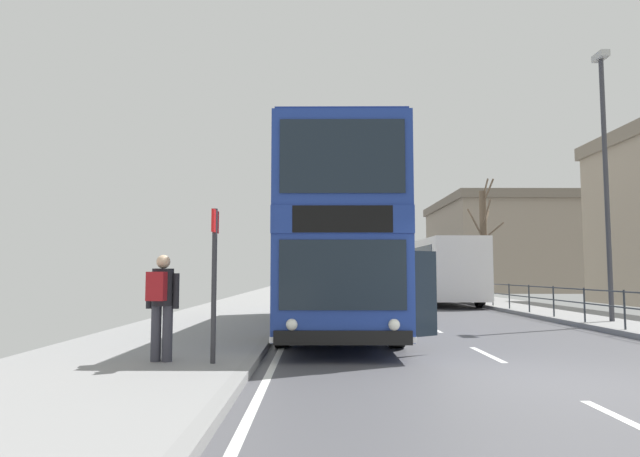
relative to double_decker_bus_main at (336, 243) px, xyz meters
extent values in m
cube|color=#4B4B50|center=(2.71, -6.62, -2.38)|extent=(8.40, 140.00, 0.06)
cube|color=silver|center=(2.71, -8.82, -2.34)|extent=(0.12, 2.00, 0.00)
cube|color=silver|center=(2.71, -4.02, -2.34)|extent=(0.12, 2.00, 0.00)
cube|color=silver|center=(2.71, 0.78, -2.34)|extent=(0.12, 2.00, 0.00)
cube|color=silver|center=(2.71, 5.58, -2.34)|extent=(0.12, 2.00, 0.00)
cube|color=silver|center=(2.71, 10.38, -2.34)|extent=(0.12, 2.00, 0.00)
cube|color=silver|center=(2.71, 15.18, -2.34)|extent=(0.12, 2.00, 0.00)
cube|color=silver|center=(2.71, 19.98, -2.34)|extent=(0.12, 2.00, 0.00)
cube|color=silver|center=(2.71, 24.78, -2.34)|extent=(0.12, 2.00, 0.00)
cube|color=silver|center=(2.71, 29.58, -2.34)|extent=(0.12, 2.00, 0.00)
cube|color=silver|center=(2.71, 34.38, -2.34)|extent=(0.12, 2.00, 0.00)
cube|color=silver|center=(2.71, 39.18, -2.34)|extent=(0.12, 2.00, 0.00)
cube|color=silver|center=(2.71, 43.98, -2.34)|extent=(0.12, 2.00, 0.00)
cube|color=silver|center=(-1.24, -6.62, -2.34)|extent=(0.12, 133.00, 0.00)
cube|color=gray|center=(-1.59, -6.62, -2.28)|extent=(0.20, 140.00, 0.14)
cube|color=gray|center=(-3.69, -6.62, -2.28)|extent=(4.00, 140.00, 0.14)
cube|color=navy|center=(0.00, 0.02, -1.06)|extent=(2.61, 10.43, 1.87)
cube|color=navy|center=(0.00, 0.02, 0.11)|extent=(2.62, 10.49, 0.49)
cube|color=navy|center=(0.00, 0.02, 1.21)|extent=(2.61, 10.43, 1.70)
cube|color=navy|center=(0.00, 0.02, 2.10)|extent=(2.53, 10.12, 0.08)
cube|color=#19232D|center=(-0.07, -5.20, -0.84)|extent=(2.17, 0.06, 1.20)
cube|color=black|center=(-0.07, -5.20, 0.11)|extent=(1.72, 0.05, 0.47)
cube|color=#19232D|center=(-0.07, -5.20, 1.21)|extent=(2.17, 0.06, 1.30)
cube|color=black|center=(-0.07, -5.20, -1.90)|extent=(2.34, 0.11, 0.24)
cube|color=silver|center=(0.00, 0.02, -1.94)|extent=(2.63, 10.49, 0.10)
cube|color=#19232D|center=(1.25, 0.26, -0.80)|extent=(0.13, 8.11, 0.97)
cube|color=#19232D|center=(1.24, 0.00, 1.30)|extent=(0.15, 9.36, 1.02)
cube|color=#19232D|center=(-1.24, 0.29, -0.80)|extent=(0.13, 8.11, 0.97)
cube|color=#19232D|center=(-1.25, 0.03, 1.30)|extent=(0.15, 9.36, 1.02)
sphere|color=white|center=(0.79, -5.23, -1.68)|extent=(0.20, 0.20, 0.20)
sphere|color=white|center=(-0.94, -5.20, -1.68)|extent=(0.20, 0.20, 0.20)
cube|color=#19232D|center=(1.45, -4.15, -1.19)|extent=(0.68, 0.48, 1.61)
cube|color=black|center=(1.12, -3.85, -1.19)|extent=(0.11, 0.90, 1.61)
cylinder|color=black|center=(1.14, -3.00, -1.83)|extent=(0.31, 1.04, 1.04)
cylinder|color=black|center=(-1.23, -2.97, -1.83)|extent=(0.31, 1.04, 1.04)
cylinder|color=black|center=(1.23, 3.30, -1.83)|extent=(0.31, 1.04, 1.04)
cylinder|color=black|center=(-1.14, 3.33, -1.83)|extent=(0.31, 1.04, 1.04)
cube|color=white|center=(5.63, 13.62, -0.62)|extent=(2.60, 10.16, 2.82)
cube|color=#19232D|center=(4.41, 13.60, -0.22)|extent=(0.17, 8.60, 1.35)
cube|color=#19232D|center=(6.86, 13.64, -0.22)|extent=(0.17, 8.60, 1.35)
cube|color=#19232D|center=(5.55, 18.69, -0.34)|extent=(2.09, 0.07, 1.69)
cylinder|color=black|center=(4.42, 16.66, -1.87)|extent=(0.30, 0.96, 0.96)
cylinder|color=black|center=(6.74, 16.70, -1.87)|extent=(0.30, 0.96, 0.96)
cylinder|color=black|center=(4.53, 10.34, -1.87)|extent=(0.30, 0.96, 0.96)
cylinder|color=black|center=(6.85, 10.38, -1.87)|extent=(0.30, 0.96, 0.96)
cylinder|color=#2D3338|center=(7.16, -0.81, -1.72)|extent=(0.05, 0.05, 0.98)
cylinder|color=#2D3338|center=(7.16, 1.25, -1.72)|extent=(0.05, 0.05, 0.98)
cylinder|color=#2D3338|center=(7.16, 3.30, -1.72)|extent=(0.05, 0.05, 0.98)
cylinder|color=#2D3338|center=(7.16, 5.35, -1.72)|extent=(0.05, 0.05, 0.98)
cylinder|color=#2D3338|center=(7.16, 7.41, -1.72)|extent=(0.05, 0.05, 0.98)
cylinder|color=#2D3338|center=(7.16, 9.46, -1.72)|extent=(0.05, 0.05, 0.98)
cylinder|color=#2D3338|center=(7.16, 11.52, -1.72)|extent=(0.05, 0.05, 0.98)
cylinder|color=#2D3338|center=(7.16, 13.57, -1.72)|extent=(0.05, 0.05, 0.98)
cylinder|color=#2D3338|center=(7.16, 15.62, -1.72)|extent=(0.05, 0.05, 0.98)
cylinder|color=#2D3338|center=(7.16, 17.68, -1.72)|extent=(0.05, 0.05, 0.98)
cylinder|color=#2D3338|center=(7.16, 19.73, -1.72)|extent=(0.05, 0.05, 0.98)
cylinder|color=#2D3338|center=(7.16, 21.79, -1.72)|extent=(0.05, 0.05, 0.98)
cylinder|color=#2D3338|center=(7.16, 23.84, -1.72)|extent=(0.05, 0.05, 0.98)
cylinder|color=#2D3338|center=(7.16, 9.46, -1.27)|extent=(0.04, 28.76, 0.04)
cylinder|color=#2D3338|center=(7.16, 9.46, -1.67)|extent=(0.04, 28.76, 0.04)
cylinder|color=#383842|center=(-3.07, -5.71, -1.75)|extent=(0.18, 0.18, 0.92)
cylinder|color=#383842|center=(-2.89, -5.73, -1.75)|extent=(0.18, 0.18, 0.92)
cylinder|color=black|center=(-2.98, -5.72, -1.03)|extent=(0.37, 0.37, 0.59)
cylinder|color=black|center=(-3.20, -5.69, -1.09)|extent=(0.11, 0.11, 0.56)
cylinder|color=black|center=(-2.76, -5.74, -1.09)|extent=(0.11, 0.11, 0.56)
sphere|color=beige|center=(-2.98, -5.72, -0.63)|extent=(0.24, 0.24, 0.22)
cube|color=maroon|center=(-3.00, -5.97, -1.01)|extent=(0.30, 0.21, 0.45)
cylinder|color=#2D2D33|center=(-2.13, -5.89, -1.00)|extent=(0.08, 0.08, 2.41)
cube|color=red|center=(-2.13, -5.87, 0.01)|extent=(0.04, 0.44, 0.36)
cylinder|color=#38383D|center=(8.11, 1.57, 1.72)|extent=(0.14, 0.14, 7.85)
cube|color=#B2B2AD|center=(8.11, 1.57, 5.77)|extent=(0.28, 0.60, 0.20)
cylinder|color=brown|center=(8.31, 14.36, 0.68)|extent=(0.37, 0.37, 5.77)
cylinder|color=brown|center=(8.70, 15.11, 2.03)|extent=(0.91, 1.63, 1.34)
cylinder|color=brown|center=(8.28, 13.64, 2.34)|extent=(0.14, 1.50, 1.20)
cylinder|color=brown|center=(8.48, 13.97, 3.45)|extent=(0.46, 0.89, 1.33)
cylinder|color=brown|center=(8.56, 14.66, 3.71)|extent=(0.62, 0.73, 1.28)
cylinder|color=brown|center=(8.60, 13.62, 1.36)|extent=(0.67, 1.53, 0.83)
cylinder|color=brown|center=(7.80, 13.99, 1.77)|extent=(1.12, 0.85, 1.57)
cube|color=gray|center=(15.99, 33.93, 1.31)|extent=(10.77, 14.16, 7.31)
cube|color=#6D6357|center=(15.99, 33.93, 5.31)|extent=(11.20, 14.72, 0.70)
camera|label=1|loc=(-0.51, -14.53, -0.82)|focal=30.78mm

